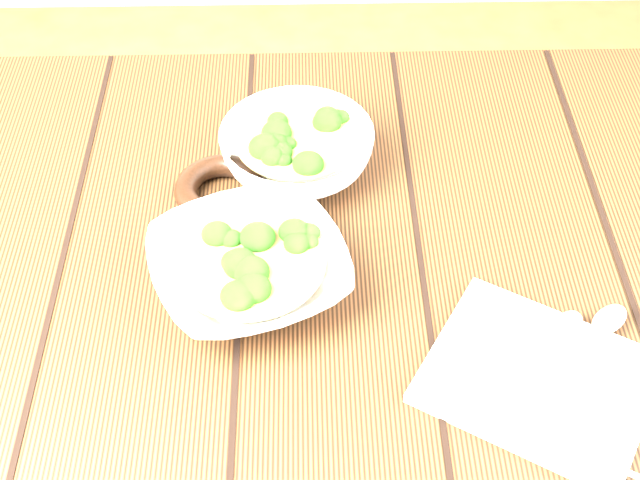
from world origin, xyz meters
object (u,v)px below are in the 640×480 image
soup_bowl_front (249,268)px  napkin (538,379)px  trivet (222,189)px  soup_bowl_back (297,149)px  table (264,327)px

soup_bowl_front → napkin: bearing=-24.8°
soup_bowl_front → trivet: size_ratio=2.36×
soup_bowl_front → soup_bowl_back: 0.19m
napkin → trivet: bearing=171.1°
trivet → napkin: size_ratio=0.53×
soup_bowl_front → trivet: bearing=105.4°
soup_bowl_back → trivet: size_ratio=2.12×
table → napkin: 0.35m
trivet → soup_bowl_back: bearing=29.0°
table → napkin: size_ratio=5.68×
soup_bowl_back → napkin: bearing=-53.6°
soup_bowl_front → soup_bowl_back: size_ratio=1.11×
soup_bowl_front → table: bearing=76.1°
soup_bowl_front → trivet: soup_bowl_front is taller
trivet → soup_bowl_front: bearing=-74.6°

